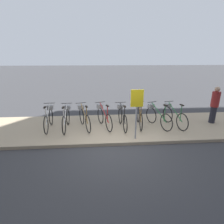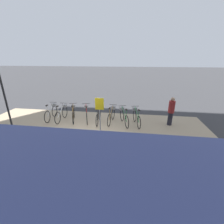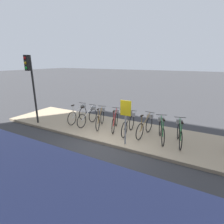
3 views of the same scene
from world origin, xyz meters
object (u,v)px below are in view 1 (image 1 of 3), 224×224
(parked_bicycle_5, at_px, (139,115))
(parked_bicycle_7, at_px, (173,115))
(parked_bicycle_0, at_px, (49,118))
(parked_bicycle_3, at_px, (104,116))
(parked_bicycle_2, at_px, (84,117))
(sign_post, at_px, (137,106))
(parked_bicycle_1, at_px, (66,118))
(parked_bicycle_4, at_px, (122,117))
(parked_bicycle_6, at_px, (157,116))
(pedestrian, at_px, (215,104))

(parked_bicycle_5, xyz_separation_m, parked_bicycle_7, (1.47, -0.11, 0.00))
(parked_bicycle_0, height_order, parked_bicycle_3, same)
(parked_bicycle_0, relative_size, parked_bicycle_5, 1.00)
(parked_bicycle_2, bearing_deg, sign_post, -32.28)
(parked_bicycle_0, distance_m, parked_bicycle_5, 3.82)
(parked_bicycle_5, bearing_deg, parked_bicycle_1, -178.25)
(parked_bicycle_4, xyz_separation_m, sign_post, (0.34, -1.17, 0.79))
(parked_bicycle_0, relative_size, parked_bicycle_1, 1.00)
(parked_bicycle_0, xyz_separation_m, parked_bicycle_1, (0.73, -0.08, 0.00))
(parked_bicycle_0, bearing_deg, parked_bicycle_6, -1.39)
(parked_bicycle_0, height_order, sign_post, sign_post)
(parked_bicycle_0, xyz_separation_m, pedestrian, (7.22, 0.10, 0.41))
(parked_bicycle_1, bearing_deg, parked_bicycle_5, 1.75)
(parked_bicycle_6, height_order, parked_bicycle_7, same)
(parked_bicycle_0, distance_m, parked_bicycle_6, 4.57)
(parked_bicycle_5, bearing_deg, sign_post, -108.23)
(sign_post, bearing_deg, parked_bicycle_4, 106.41)
(pedestrian, bearing_deg, parked_bicycle_6, -175.47)
(parked_bicycle_0, relative_size, parked_bicycle_7, 1.02)
(parked_bicycle_3, bearing_deg, sign_post, -48.78)
(parked_bicycle_3, xyz_separation_m, parked_bicycle_5, (1.55, 0.00, 0.00))
(parked_bicycle_6, bearing_deg, parked_bicycle_4, 179.62)
(parked_bicycle_6, relative_size, parked_bicycle_7, 0.97)
(parked_bicycle_4, distance_m, parked_bicycle_6, 1.51)
(parked_bicycle_5, xyz_separation_m, sign_post, (-0.42, -1.29, 0.79))
(parked_bicycle_1, distance_m, parked_bicycle_6, 3.84)
(parked_bicycle_3, height_order, parked_bicycle_5, same)
(parked_bicycle_5, xyz_separation_m, pedestrian, (3.39, 0.08, 0.41))
(parked_bicycle_1, distance_m, parked_bicycle_3, 1.55)
(parked_bicycle_7, distance_m, pedestrian, 1.98)
(parked_bicycle_1, relative_size, sign_post, 0.95)
(parked_bicycle_7, bearing_deg, parked_bicycle_1, 179.78)
(parked_bicycle_1, height_order, pedestrian, pedestrian)
(parked_bicycle_6, xyz_separation_m, pedestrian, (2.65, 0.21, 0.41))
(parked_bicycle_2, bearing_deg, parked_bicycle_5, 1.36)
(parked_bicycle_1, height_order, parked_bicycle_4, same)
(parked_bicycle_0, bearing_deg, parked_bicycle_3, 0.39)
(parked_bicycle_3, xyz_separation_m, pedestrian, (4.94, 0.08, 0.41))
(parked_bicycle_4, distance_m, parked_bicycle_5, 0.78)
(parked_bicycle_1, bearing_deg, sign_post, -24.02)
(parked_bicycle_5, bearing_deg, pedestrian, 1.35)
(parked_bicycle_4, distance_m, sign_post, 1.45)
(parked_bicycle_1, bearing_deg, parked_bicycle_6, -0.53)
(parked_bicycle_1, bearing_deg, pedestrian, 1.54)
(parked_bicycle_1, height_order, sign_post, sign_post)
(parked_bicycle_3, relative_size, pedestrian, 1.00)
(parked_bicycle_1, relative_size, pedestrian, 1.05)
(parked_bicycle_0, relative_size, parked_bicycle_4, 1.00)
(parked_bicycle_3, distance_m, parked_bicycle_4, 0.79)
(parked_bicycle_6, height_order, pedestrian, pedestrian)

